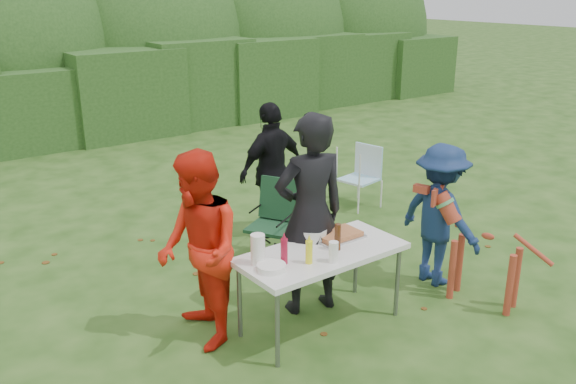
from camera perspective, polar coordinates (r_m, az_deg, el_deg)
ground at (r=5.70m, az=0.31°, el=-12.18°), size 80.00×80.00×0.00m
hedge_row at (r=12.43m, az=-22.68°, el=7.79°), size 22.00×1.40×1.70m
shrub_backdrop at (r=13.88m, az=-24.82°, el=11.69°), size 20.00×2.60×3.20m
folding_table at (r=5.36m, az=3.17°, el=-6.04°), size 1.50×0.70×0.74m
person_cook at (r=5.55m, az=2.07°, el=-2.14°), size 0.78×0.59×1.90m
person_red_jacket at (r=5.12m, az=-8.34°, el=-5.45°), size 0.80×0.94×1.69m
person_black_puffy at (r=7.32m, az=-1.48°, el=2.08°), size 1.00×0.49×1.64m
child at (r=6.33m, az=14.03°, el=-2.10°), size 0.55×0.95×1.47m
dog at (r=6.10m, az=18.04°, el=-5.40°), size 0.76×1.19×1.06m
camping_chair at (r=6.72m, az=-1.51°, el=-2.83°), size 0.77×0.77×0.91m
lawn_chair at (r=8.44m, az=6.66°, el=1.43°), size 0.59×0.59×0.85m
food_tray at (r=5.60m, az=4.71°, el=-4.21°), size 0.45×0.30×0.02m
focaccia_bread at (r=5.59m, az=4.71°, el=-3.95°), size 0.40×0.26×0.04m
mustard_bottle at (r=5.06m, az=1.98°, el=-5.64°), size 0.06×0.06×0.20m
ketchup_bottle at (r=5.05m, az=-0.36°, el=-5.56°), size 0.06×0.06×0.22m
beer_bottle at (r=5.32m, az=4.67°, el=-4.21°), size 0.06×0.06×0.24m
paper_towel_roll at (r=5.04m, az=-2.84°, el=-5.38°), size 0.12×0.12×0.26m
cup_stack at (r=5.10m, az=4.27°, el=-5.61°), size 0.08×0.08×0.18m
pasta_bowl at (r=5.55m, az=2.33°, el=-3.93°), size 0.26×0.26×0.10m
plate_stack at (r=4.98m, az=-1.57°, el=-7.05°), size 0.24×0.24×0.05m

